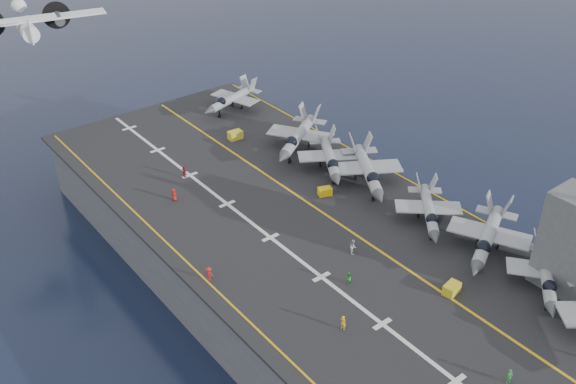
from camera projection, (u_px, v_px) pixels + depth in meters
ground at (305, 282)px, 90.60m from camera, size 500.00×500.00×0.00m
hull at (306, 254)px, 87.95m from camera, size 36.00×90.00×10.00m
flight_deck at (307, 222)px, 85.20m from camera, size 38.00×92.00×0.40m
foul_line at (324, 213)px, 86.66m from camera, size 0.35×90.00×0.02m
landing_centerline at (270, 237)px, 81.94m from camera, size 0.50×90.00×0.02m
deck_edge_port at (196, 271)px, 76.18m from camera, size 0.25×90.00×0.02m
deck_edge_stbd at (403, 177)px, 94.77m from camera, size 0.25×90.00×0.02m
fighter_jet_1 at (546, 273)px, 72.37m from camera, size 15.55×14.83×4.51m
fighter_jet_2 at (488, 235)px, 77.99m from camera, size 17.78×15.48×5.18m
fighter_jet_3 at (429, 209)px, 83.50m from camera, size 15.18×15.50×4.52m
fighter_jet_4 at (368, 169)px, 91.60m from camera, size 16.81×18.47×5.34m
fighter_jet_5 at (330, 157)px, 95.16m from camera, size 15.38×16.77×4.84m
fighter_jet_6 at (299, 135)px, 100.60m from camera, size 18.69×17.11×5.40m
fighter_jet_8 at (232, 98)px, 113.72m from camera, size 15.42×12.50×4.64m
tow_cart_a at (452, 289)px, 72.57m from camera, size 2.26×1.68×1.24m
tow_cart_b at (325, 191)px, 90.37m from camera, size 2.20×1.84×1.13m
tow_cart_c at (235, 135)px, 105.00m from camera, size 2.35×1.61×1.35m
crew_1 at (343, 322)px, 67.50m from camera, size 0.99×1.25×1.85m
crew_2 at (348, 278)px, 73.80m from camera, size 1.18×1.07×1.64m
crew_3 at (209, 274)px, 74.34m from camera, size 1.22×1.33×1.85m
crew_4 at (184, 172)px, 94.26m from camera, size 1.10×1.34×1.94m
crew_5 at (174, 195)px, 89.01m from camera, size 1.07×1.27×1.79m
crew_6 at (510, 376)px, 61.36m from camera, size 1.13×0.85×1.72m
crew_7 at (353, 246)px, 78.74m from camera, size 1.32×1.40×1.95m
transport_plane at (27, 30)px, 102.58m from camera, size 28.21×22.14×5.93m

